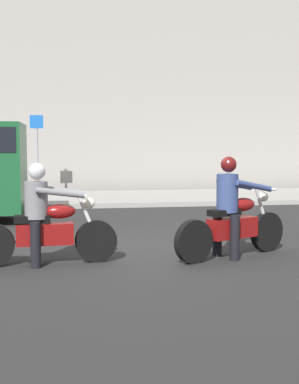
% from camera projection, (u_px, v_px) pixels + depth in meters
% --- Properties ---
extents(ground_plane, '(80.00, 80.00, 0.00)m').
position_uv_depth(ground_plane, '(137.00, 247.00, 8.78)').
color(ground_plane, black).
extents(sidewalk_slab, '(40.00, 4.40, 0.14)m').
position_uv_depth(sidewalk_slab, '(105.00, 198.00, 16.65)').
color(sidewalk_slab, gray).
rests_on(sidewalk_slab, ground_plane).
extents(building_facade, '(40.00, 1.40, 10.31)m').
position_uv_depth(building_facade, '(97.00, 61.00, 19.54)').
color(building_facade, gray).
rests_on(building_facade, ground_plane).
extents(motorcycle_with_rider_denim_blue, '(2.09, 1.11, 1.61)m').
position_uv_depth(motorcycle_with_rider_denim_blue, '(232.00, 216.00, 7.94)').
color(motorcycle_with_rider_denim_blue, black).
rests_on(motorcycle_with_rider_denim_blue, ground_plane).
extents(motorcycle_with_rider_gray, '(2.17, 0.70, 1.52)m').
position_uv_depth(motorcycle_with_rider_gray, '(44.00, 223.00, 7.43)').
color(motorcycle_with_rider_gray, black).
rests_on(motorcycle_with_rider_gray, ground_plane).
extents(street_sign_post, '(0.44, 0.08, 2.73)m').
position_uv_depth(street_sign_post, '(37.00, 147.00, 16.86)').
color(street_sign_post, gray).
rests_on(street_sign_post, sidewalk_slab).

